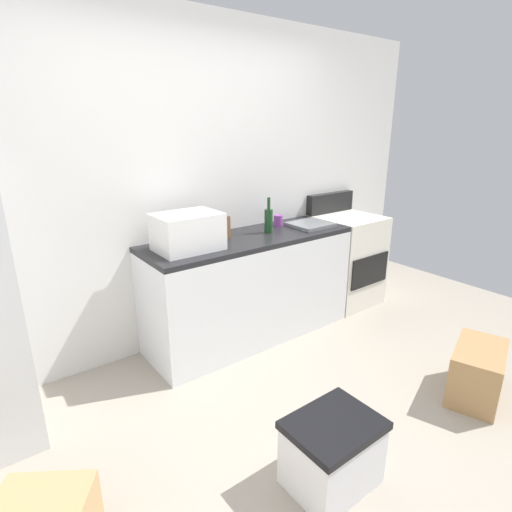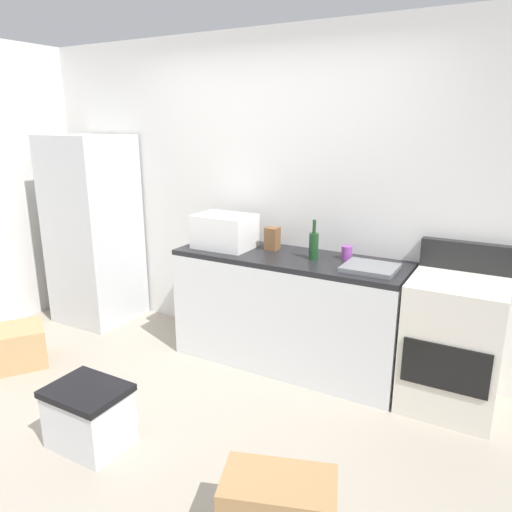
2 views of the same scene
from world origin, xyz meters
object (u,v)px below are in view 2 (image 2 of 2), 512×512
Objects in this scene: refrigerator at (94,230)px; microwave at (225,231)px; cardboard_box_medium at (17,346)px; storage_bin at (89,416)px; stove_oven at (453,342)px; wine_bottle at (314,245)px; coffee_mug at (347,253)px; knife_block at (272,239)px.

refrigerator is 1.48m from microwave.
refrigerator is 1.28m from cardboard_box_medium.
storage_bin is at bearing -90.80° from microwave.
stove_oven is 2.65× the size of cardboard_box_medium.
cardboard_box_medium is (-2.08, -1.09, -0.85)m from wine_bottle.
microwave is 1.53× the size of wine_bottle.
microwave is at bearing 89.20° from storage_bin.
microwave is (1.48, 0.03, 0.15)m from refrigerator.
microwave reaches higher than coffee_mug.
coffee_mug is 0.22× the size of storage_bin.
microwave is at bearing -178.33° from wine_bottle.
refrigerator is 3.87× the size of microwave.
refrigerator reaches higher than cardboard_box_medium.
coffee_mug is 0.56× the size of knife_block.
storage_bin reaches higher than cardboard_box_medium.
knife_block is (0.37, 0.13, -0.05)m from microwave.
refrigerator reaches higher than wine_bottle.
cardboard_box_medium is 1.35m from storage_bin.
wine_bottle reaches higher than microwave.
stove_oven is at bearing 0.82° from microwave.
stove_oven is 2.39× the size of microwave.
stove_oven is at bearing -4.04° from knife_block.
stove_oven is at bearing 19.45° from cardboard_box_medium.
stove_oven is 3.67× the size of wine_bottle.
cardboard_box_medium is (-2.29, -1.22, -0.79)m from coffee_mug.
wine_bottle is 1.89m from storage_bin.
coffee_mug is at bearing 2.31° from knife_block.
wine_bottle reaches higher than stove_oven.
cardboard_box_medium is (0.17, -1.04, -0.73)m from refrigerator.
stove_oven is 1.52m from knife_block.
wine_bottle reaches higher than cardboard_box_medium.
storage_bin is (-0.39, -1.62, -0.80)m from knife_block.
microwave is 4.60× the size of coffee_mug.
cardboard_box_medium is at bearing -140.69° from microwave.
knife_block reaches higher than storage_bin.
wine_bottle reaches higher than coffee_mug.
coffee_mug is at bearing 171.20° from stove_oven.
stove_oven is (3.27, 0.06, -0.42)m from refrigerator.
knife_block is 0.43× the size of cardboard_box_medium.
microwave reaches higher than stove_oven.
coffee_mug is 0.24× the size of cardboard_box_medium.
wine_bottle is 0.65× the size of storage_bin.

